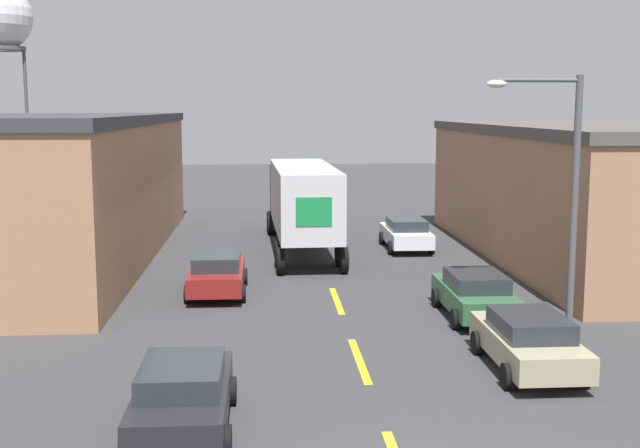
% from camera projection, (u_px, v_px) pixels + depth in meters
% --- Properties ---
extents(road_centerline, '(0.20, 16.47, 0.01)m').
position_uv_depth(road_centerline, '(359.00, 360.00, 20.44)').
color(road_centerline, yellow).
rests_on(road_centerline, ground_plane).
extents(warehouse_left, '(12.52, 24.81, 6.11)m').
position_uv_depth(warehouse_left, '(8.00, 187.00, 34.10)').
color(warehouse_left, '#9E7051').
rests_on(warehouse_left, ground_plane).
extents(warehouse_right, '(8.30, 21.40, 5.69)m').
position_uv_depth(warehouse_right, '(581.00, 191.00, 34.39)').
color(warehouse_right, '#9E7051').
rests_on(warehouse_right, ground_plane).
extents(semi_truck, '(3.11, 12.87, 3.91)m').
position_uv_depth(semi_truck, '(301.00, 198.00, 36.18)').
color(semi_truck, navy).
rests_on(semi_truck, ground_plane).
extents(parked_car_right_far, '(2.02, 4.29, 1.41)m').
position_uv_depth(parked_car_right_far, '(406.00, 233.00, 36.42)').
color(parked_car_right_far, silver).
rests_on(parked_car_right_far, ground_plane).
extents(parked_car_left_near, '(2.02, 4.29, 1.41)m').
position_uv_depth(parked_car_left_near, '(183.00, 394.00, 15.92)').
color(parked_car_left_near, black).
rests_on(parked_car_left_near, ground_plane).
extents(parked_car_right_near, '(2.02, 4.29, 1.41)m').
position_uv_depth(parked_car_right_near, '(528.00, 341.00, 19.60)').
color(parked_car_right_near, tan).
rests_on(parked_car_right_near, ground_plane).
extents(parked_car_right_mid, '(2.02, 4.29, 1.41)m').
position_uv_depth(parked_car_right_mid, '(475.00, 294.00, 24.55)').
color(parked_car_right_mid, '#2D5B38').
rests_on(parked_car_right_mid, ground_plane).
extents(parked_car_left_far, '(2.02, 4.29, 1.41)m').
position_uv_depth(parked_car_left_far, '(217.00, 273.00, 27.65)').
color(parked_car_left_far, maroon).
rests_on(parked_car_left_far, ground_plane).
extents(street_lamp, '(2.68, 0.32, 7.27)m').
position_uv_depth(street_lamp, '(563.00, 185.00, 22.14)').
color(street_lamp, '#4C4C51').
rests_on(street_lamp, ground_plane).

